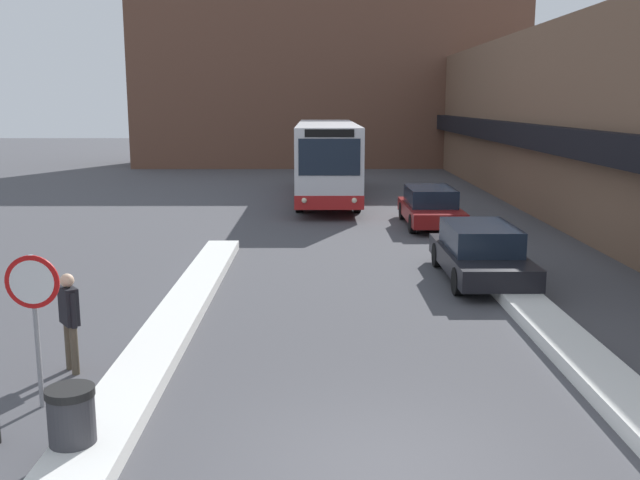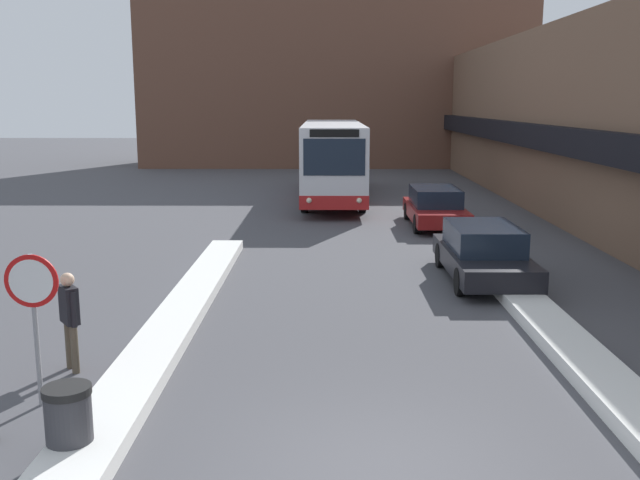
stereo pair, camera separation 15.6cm
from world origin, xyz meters
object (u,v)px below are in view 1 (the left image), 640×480
(parked_car_middle, at_px, (430,206))
(trash_bin, at_px, (72,425))
(pedestrian, at_px, (69,313))
(city_bus, at_px, (327,158))
(parked_car_front, at_px, (480,252))
(stop_sign, at_px, (34,298))

(parked_car_middle, relative_size, trash_bin, 4.85)
(pedestrian, bearing_deg, city_bus, 131.16)
(parked_car_middle, bearing_deg, parked_car_front, -90.00)
(parked_car_front, bearing_deg, city_bus, 103.50)
(city_bus, height_order, parked_car_front, city_bus)
(stop_sign, bearing_deg, parked_car_front, 43.13)
(stop_sign, bearing_deg, trash_bin, -57.84)
(stop_sign, bearing_deg, pedestrian, 90.52)
(city_bus, distance_m, pedestrian, 21.42)
(city_bus, xyz_separation_m, parked_car_front, (3.56, -14.83, -1.15))
(trash_bin, bearing_deg, parked_car_middle, 67.47)
(stop_sign, relative_size, pedestrian, 1.36)
(pedestrian, bearing_deg, parked_car_middle, 113.21)
(city_bus, relative_size, pedestrian, 7.70)
(parked_car_middle, height_order, trash_bin, parked_car_middle)
(pedestrian, xyz_separation_m, trash_bin, (1.01, -2.95, -0.51))
(trash_bin, bearing_deg, pedestrian, 108.81)
(city_bus, bearing_deg, parked_car_middle, -63.15)
(city_bus, relative_size, trash_bin, 13.29)
(stop_sign, height_order, pedestrian, stop_sign)
(trash_bin, bearing_deg, city_bus, 81.82)
(parked_car_front, height_order, trash_bin, parked_car_front)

